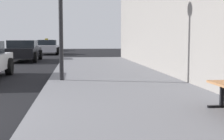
% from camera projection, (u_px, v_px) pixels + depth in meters
% --- Properties ---
extents(sidewalk, '(4.00, 32.00, 0.15)m').
position_uv_depth(sidewalk, '(150.00, 116.00, 5.21)').
color(sidewalk, slate).
rests_on(sidewalk, ground_plane).
extents(car_black, '(2.02, 4.48, 1.27)m').
position_uv_depth(car_black, '(23.00, 51.00, 19.36)').
color(car_black, black).
rests_on(car_black, ground_plane).
extents(car_silver, '(1.98, 4.16, 1.27)m').
position_uv_depth(car_silver, '(48.00, 47.00, 28.09)').
color(car_silver, '#B7B7BF').
rests_on(car_silver, ground_plane).
extents(car_green, '(2.04, 4.25, 1.43)m').
position_uv_depth(car_green, '(46.00, 45.00, 36.82)').
color(car_green, '#196638').
rests_on(car_green, ground_plane).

